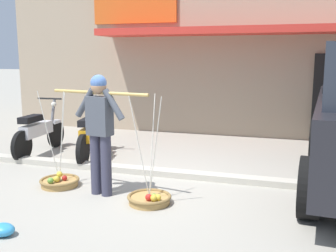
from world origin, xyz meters
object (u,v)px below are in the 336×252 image
Objects in this scene: fruit_vendor at (100,127)px; motorcycle_second_in_row at (92,135)px; fruit_basket_left_side at (59,181)px; fruit_basket_right_side at (150,198)px; plastic_litter_bag at (3,230)px; motorcycle_nearest_shop at (39,132)px.

fruit_vendor is 0.94× the size of motorcycle_second_in_row.
fruit_basket_right_side is (1.55, -0.28, -0.00)m from fruit_basket_left_side.
motorcycle_second_in_row is (-0.33, 1.68, 0.37)m from fruit_basket_left_side.
plastic_litter_bag is at bearing -130.70° from fruit_basket_right_side.
fruit_vendor is 1.19m from fruit_basket_left_side.
motorcycle_nearest_shop is 1.01× the size of motorcycle_second_in_row.
fruit_basket_right_side is at bearing 49.30° from plastic_litter_bag.
fruit_vendor is 1.17× the size of fruit_basket_left_side.
fruit_basket_right_side is at bearing -10.12° from fruit_basket_left_side.
plastic_litter_bag is (1.85, -3.33, -0.38)m from motorcycle_nearest_shop.
fruit_basket_left_side is at bearing 169.88° from fruit_basket_right_side.
fruit_vendor is 1.20m from fruit_basket_right_side.
plastic_litter_bag is (-0.42, -1.54, -0.91)m from fruit_vendor.
fruit_basket_left_side is 0.81× the size of motorcycle_second_in_row.
fruit_basket_right_side is at bearing -46.12° from motorcycle_second_in_row.
motorcycle_second_in_row is 3.44m from plastic_litter_bag.
fruit_vendor reaches higher than fruit_basket_right_side.
fruit_basket_left_side is 5.18× the size of plastic_litter_bag.
fruit_basket_right_side reaches higher than plastic_litter_bag.
fruit_vendor reaches higher than motorcycle_nearest_shop.
motorcycle_nearest_shop is at bearing 147.74° from fruit_basket_right_side.
fruit_vendor is at bearing 169.48° from fruit_basket_right_side.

